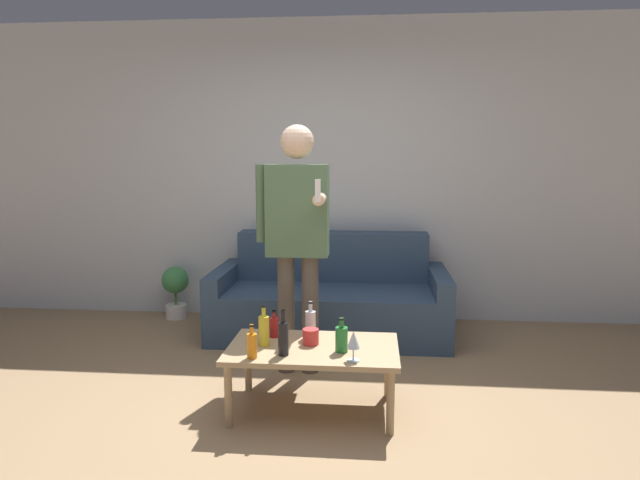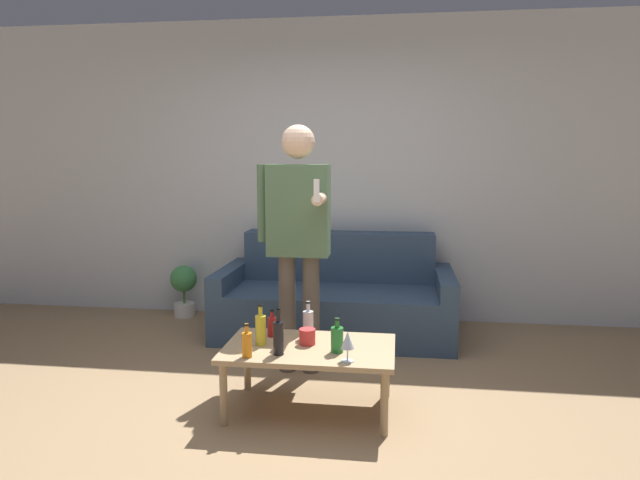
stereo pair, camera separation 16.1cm
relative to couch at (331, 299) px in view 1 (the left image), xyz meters
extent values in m
plane|color=#997A56|center=(-0.12, -1.79, -0.29)|extent=(16.00, 16.00, 0.00)
cube|color=silver|center=(-0.12, 0.52, 1.06)|extent=(8.00, 0.06, 2.70)
cube|color=#334760|center=(0.00, -0.20, -0.09)|extent=(1.66, 0.67, 0.40)
cube|color=#334760|center=(0.00, 0.27, 0.12)|extent=(1.66, 0.26, 0.83)
cube|color=#334760|center=(-0.90, -0.06, -0.02)|extent=(0.14, 0.93, 0.55)
cube|color=#334760|center=(0.90, -0.06, -0.02)|extent=(0.14, 0.93, 0.55)
cube|color=tan|center=(0.01, -1.52, 0.09)|extent=(0.99, 0.61, 0.03)
cylinder|color=tan|center=(-0.43, -1.77, -0.11)|extent=(0.04, 0.04, 0.37)
cylinder|color=tan|center=(0.46, -1.77, -0.11)|extent=(0.04, 0.04, 0.37)
cylinder|color=tan|center=(-0.43, -1.26, -0.11)|extent=(0.04, 0.04, 0.37)
cylinder|color=tan|center=(0.46, -1.26, -0.11)|extent=(0.04, 0.04, 0.37)
cylinder|color=black|center=(-0.14, -1.68, 0.20)|extent=(0.06, 0.06, 0.19)
cylinder|color=black|center=(-0.14, -1.68, 0.33)|extent=(0.02, 0.02, 0.07)
cylinder|color=black|center=(-0.14, -1.68, 0.36)|extent=(0.03, 0.03, 0.01)
cylinder|color=#B21E1E|center=(-0.25, -1.36, 0.16)|extent=(0.06, 0.06, 0.12)
cylinder|color=#B21E1E|center=(-0.25, -1.36, 0.25)|extent=(0.02, 0.02, 0.05)
cylinder|color=black|center=(-0.25, -1.36, 0.26)|extent=(0.03, 0.03, 0.01)
cylinder|color=yellow|center=(-0.28, -1.53, 0.19)|extent=(0.06, 0.06, 0.18)
cylinder|color=yellow|center=(-0.28, -1.53, 0.31)|extent=(0.02, 0.02, 0.07)
cylinder|color=black|center=(-0.28, -1.53, 0.34)|extent=(0.03, 0.03, 0.01)
cylinder|color=orange|center=(-0.30, -1.74, 0.17)|extent=(0.06, 0.06, 0.14)
cylinder|color=orange|center=(-0.30, -1.74, 0.27)|extent=(0.02, 0.02, 0.05)
cylinder|color=black|center=(-0.30, -1.74, 0.29)|extent=(0.02, 0.02, 0.01)
cylinder|color=#23752D|center=(0.18, -1.59, 0.17)|extent=(0.07, 0.07, 0.14)
cylinder|color=#23752D|center=(0.18, -1.59, 0.27)|extent=(0.03, 0.03, 0.06)
cylinder|color=black|center=(0.18, -1.59, 0.30)|extent=(0.03, 0.03, 0.01)
cylinder|color=silver|center=(-0.02, -1.35, 0.18)|extent=(0.06, 0.06, 0.16)
cylinder|color=silver|center=(-0.02, -1.35, 0.30)|extent=(0.02, 0.02, 0.06)
cylinder|color=black|center=(-0.02, -1.35, 0.32)|extent=(0.03, 0.03, 0.01)
cylinder|color=silver|center=(0.25, -1.73, 0.11)|extent=(0.07, 0.07, 0.01)
cylinder|color=silver|center=(0.25, -1.73, 0.14)|extent=(0.01, 0.01, 0.07)
cone|color=silver|center=(0.25, -1.73, 0.22)|extent=(0.07, 0.07, 0.09)
cylinder|color=red|center=(-0.01, -1.48, 0.15)|extent=(0.10, 0.10, 0.09)
cylinder|color=brown|center=(-0.24, -0.90, 0.12)|extent=(0.12, 0.12, 0.82)
cylinder|color=brown|center=(-0.07, -0.90, 0.12)|extent=(0.12, 0.12, 0.82)
cube|color=#4C6B4C|center=(-0.16, -0.90, 0.84)|extent=(0.42, 0.18, 0.62)
sphere|color=beige|center=(-0.16, -0.90, 1.29)|extent=(0.23, 0.23, 0.23)
cylinder|color=#4C6B4C|center=(-0.40, -0.90, 0.88)|extent=(0.08, 0.08, 0.52)
cylinder|color=beige|center=(0.01, -1.04, 0.93)|extent=(0.08, 0.28, 0.08)
cube|color=white|center=(0.01, -1.21, 0.99)|extent=(0.03, 0.03, 0.14)
cylinder|color=silver|center=(-1.46, 0.30, -0.23)|extent=(0.19, 0.19, 0.13)
cylinder|color=#476B38|center=(-1.46, 0.30, -0.09)|extent=(0.02, 0.02, 0.15)
sphere|color=#428E4C|center=(-1.46, 0.30, 0.07)|extent=(0.25, 0.25, 0.25)
camera|label=1|loc=(0.35, -4.69, 1.21)|focal=32.00mm
camera|label=2|loc=(0.51, -4.67, 1.21)|focal=32.00mm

